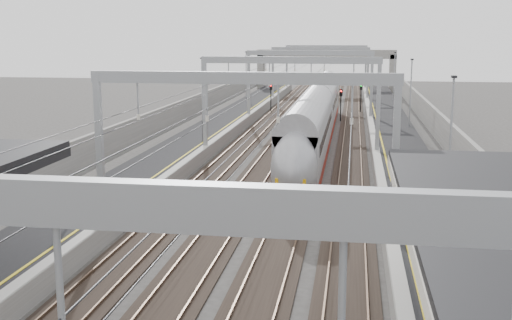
% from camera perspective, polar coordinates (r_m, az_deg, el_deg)
% --- Properties ---
extents(platform_left, '(4.00, 120.00, 1.00)m').
position_cam_1_polar(platform_left, '(51.39, -5.59, 1.35)').
color(platform_left, black).
rests_on(platform_left, ground).
extents(platform_right, '(4.00, 120.00, 1.00)m').
position_cam_1_polar(platform_right, '(49.95, 12.50, 0.86)').
color(platform_right, black).
rests_on(platform_right, ground).
extents(tracks, '(11.40, 140.00, 0.20)m').
position_cam_1_polar(tracks, '(50.11, 3.32, 0.61)').
color(tracks, black).
rests_on(tracks, ground).
extents(overhead_line, '(13.00, 140.00, 6.60)m').
position_cam_1_polar(overhead_line, '(55.97, 4.04, 7.97)').
color(overhead_line, '#919599').
rests_on(overhead_line, platform_left).
extents(overbridge, '(22.00, 2.20, 6.90)m').
position_cam_1_polar(overbridge, '(104.25, 6.24, 8.86)').
color(overbridge, slate).
rests_on(overbridge, ground).
extents(wall_left, '(0.30, 120.00, 3.20)m').
position_cam_1_polar(wall_left, '(52.09, -9.03, 2.62)').
color(wall_left, slate).
rests_on(wall_left, ground).
extents(wall_right, '(0.30, 120.00, 3.20)m').
position_cam_1_polar(wall_right, '(50.09, 16.21, 1.98)').
color(wall_right, slate).
rests_on(wall_right, ground).
extents(train, '(2.51, 45.70, 3.97)m').
position_cam_1_polar(train, '(53.47, 5.33, 3.31)').
color(train, maroon).
rests_on(train, ground).
extents(signal_green, '(0.32, 0.32, 3.48)m').
position_cam_1_polar(signal_green, '(76.61, 1.34, 6.00)').
color(signal_green, black).
rests_on(signal_green, ground).
extents(signal_red_near, '(0.32, 0.32, 3.48)m').
position_cam_1_polar(signal_red_near, '(69.68, 7.56, 5.42)').
color(signal_red_near, black).
rests_on(signal_red_near, ground).
extents(signal_red_far, '(0.32, 0.32, 3.48)m').
position_cam_1_polar(signal_red_far, '(78.03, 9.32, 5.95)').
color(signal_red_far, black).
rests_on(signal_red_far, ground).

